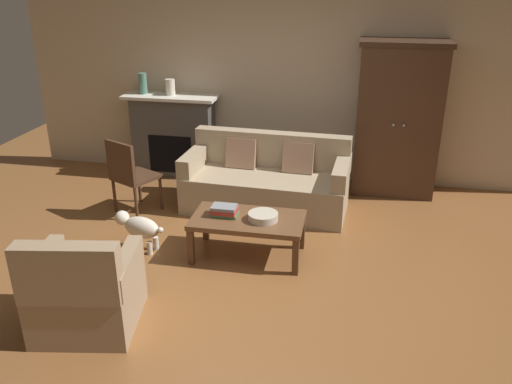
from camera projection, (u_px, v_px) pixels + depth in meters
name	position (u px, v px, depth m)	size (l,w,h in m)	color
ground_plane	(251.00, 267.00, 5.10)	(9.60, 9.60, 0.00)	brown
back_wall	(290.00, 74.00, 6.86)	(7.20, 0.10, 2.80)	beige
fireplace	(174.00, 134.00, 7.23)	(1.26, 0.48, 1.12)	#4C4947
armoire	(398.00, 119.00, 6.49)	(1.06, 0.57, 1.90)	#472D1E
couch	(267.00, 183.00, 6.27)	(1.96, 0.95, 0.86)	tan
coffee_table	(248.00, 223.00, 5.17)	(1.10, 0.60, 0.42)	brown
fruit_bowl	(263.00, 217.00, 5.09)	(0.29, 0.29, 0.07)	beige
book_stack	(225.00, 211.00, 5.18)	(0.25, 0.18, 0.11)	#427A4C
mantel_vase_jade	(143.00, 83.00, 7.01)	(0.11, 0.11, 0.28)	slate
mantel_vase_cream	(170.00, 87.00, 6.96)	(0.13, 0.13, 0.21)	beige
armchair_near_left	(85.00, 293.00, 4.14)	(0.89, 0.89, 0.88)	#997F60
side_chair_wooden	(130.00, 172.00, 6.04)	(0.59, 0.59, 0.90)	#472D1E
dog	(139.00, 227.00, 5.35)	(0.56, 0.29, 0.39)	beige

